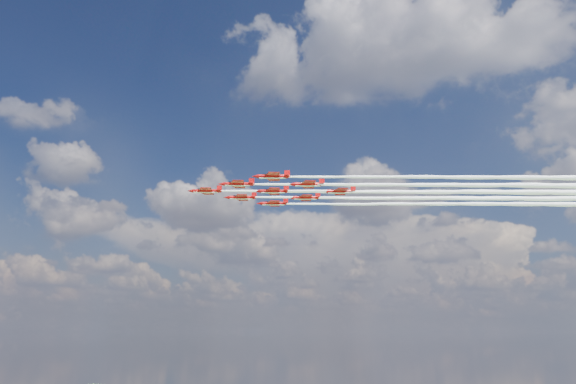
% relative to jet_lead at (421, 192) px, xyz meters
% --- Properties ---
extents(jet_lead, '(119.71, 52.22, 2.44)m').
position_rel_jet_lead_xyz_m(jet_lead, '(0.00, 0.00, 0.00)').
color(jet_lead, '#B0090B').
extents(jet_row2_port, '(119.71, 52.22, 2.44)m').
position_rel_jet_lead_xyz_m(jet_row2_port, '(11.76, -3.57, 0.00)').
color(jet_row2_port, '#B0090B').
extents(jet_row2_starb, '(119.71, 52.22, 2.44)m').
position_rel_jet_lead_xyz_m(jet_row2_starb, '(5.80, 10.84, 0.00)').
color(jet_row2_starb, '#B0090B').
extents(jet_row3_port, '(119.71, 52.22, 2.44)m').
position_rel_jet_lead_xyz_m(jet_row3_port, '(23.53, -7.14, 0.00)').
color(jet_row3_port, '#B0090B').
extents(jet_row3_centre, '(119.71, 52.22, 2.44)m').
position_rel_jet_lead_xyz_m(jet_row3_centre, '(17.57, 7.27, 0.00)').
color(jet_row3_centre, '#B0090B').
extents(jet_row3_starb, '(119.71, 52.22, 2.44)m').
position_rel_jet_lead_xyz_m(jet_row3_starb, '(11.61, 21.67, 0.00)').
color(jet_row3_starb, '#B0090B').
extents(jet_row4_port, '(119.71, 52.22, 2.44)m').
position_rel_jet_lead_xyz_m(jet_row4_port, '(29.33, 3.70, 0.00)').
color(jet_row4_port, '#B0090B').
extents(jet_row4_starb, '(119.71, 52.22, 2.44)m').
position_rel_jet_lead_xyz_m(jet_row4_starb, '(23.37, 18.10, 0.00)').
color(jet_row4_starb, '#B0090B').
extents(jet_tail, '(119.71, 52.22, 2.44)m').
position_rel_jet_lead_xyz_m(jet_tail, '(35.14, 14.54, 0.00)').
color(jet_tail, '#B0090B').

